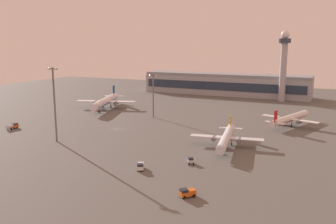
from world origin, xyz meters
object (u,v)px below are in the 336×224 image
Objects in this scene: airplane_terminal_side at (290,118)px; apron_light_east at (153,93)px; control_tower at (284,61)px; fuel_truck at (12,126)px; apron_light_central at (54,100)px; airplane_far_stand at (226,138)px; baggage_tractor at (187,193)px; pushback_tug at (191,161)px; cargo_loader at (140,166)px; airplane_mid_apron at (106,101)px.

airplane_terminal_side is 1.52× the size of apron_light_east.
control_tower is 173.30m from fuel_truck.
apron_light_central is (-81.04, -70.62, 13.27)m from airplane_terminal_side.
control_tower reaches higher than airplane_far_stand.
control_tower is at bearing 65.56° from apron_light_central.
baggage_tractor is 102.51m from apron_light_east.
airplane_far_stand is (-2.90, -123.56, -23.85)m from control_tower.
baggage_tractor is (8.79, -24.12, 0.11)m from pushback_tug.
baggage_tractor is (-13.32, -96.55, -2.33)m from airplane_terminal_side.
cargo_loader is 24.11m from baggage_tractor.
airplane_terminal_side is 131.14m from fuel_truck.
airplane_mid_apron is 111.62m from cargo_loader.
pushback_tug is 0.78× the size of cargo_loader.
pushback_tug is (85.23, -72.25, -3.50)m from airplane_mid_apron.
fuel_truck is 1.42× the size of cargo_loader.
airplane_mid_apron reaches higher than airplane_terminal_side.
airplane_mid_apron is 76.17m from apron_light_central.
pushback_tug is 0.15× the size of apron_light_east.
airplane_mid_apron is at bearing 110.47° from apron_light_central.
airplane_mid_apron reaches higher than fuel_truck.
cargo_loader is at bearing 55.73° from airplane_far_stand.
airplane_terminal_side is 5.41× the size of fuel_truck.
fuel_truck is at bearing -42.13° from cargo_loader.
apron_light_east is at bearing 145.22° from airplane_mid_apron.
airplane_far_stand is at bearing 133.05° from airplane_mid_apron.
cargo_loader is 81.91m from apron_light_east.
airplane_terminal_side is (14.50, -75.77, -23.83)m from control_tower.
apron_light_central is at bearing -20.19° from fuel_truck.
cargo_loader reaches higher than pushback_tug.
apron_light_east is at bearing -92.15° from cargo_loader.
apron_light_east is 60.91m from apron_light_central.
fuel_truck is at bearing -133.08° from airplane_terminal_side.
airplane_terminal_side is at bearing -119.69° from airplane_far_stand.
apron_light_central is at bearing -43.69° from cargo_loader.
airplane_terminal_side is 108.31m from apron_light_central.
pushback_tug is at bearing -1.76° from apron_light_central.
airplane_terminal_side is (17.40, 47.79, 0.02)m from airplane_far_stand.
airplane_far_stand reaches higher than baggage_tractor.
airplane_far_stand is at bearing 1.30° from fuel_truck.
airplane_terminal_side is 70.17m from apron_light_east.
apron_light_central reaches higher than apron_light_east.
apron_light_east reaches higher than airplane_mid_apron.
cargo_loader is at bearing -22.37° from fuel_truck.
apron_light_east is (-68.58, -11.09, 9.90)m from airplane_terminal_side.
control_tower is 163.47m from cargo_loader.
control_tower reaches higher than apron_light_east.
control_tower is 2.07× the size of apron_light_east.
control_tower is 1.33× the size of airplane_far_stand.
airplane_far_stand is 5.51× the size of fuel_truck.
apron_light_central reaches higher than fuel_truck.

